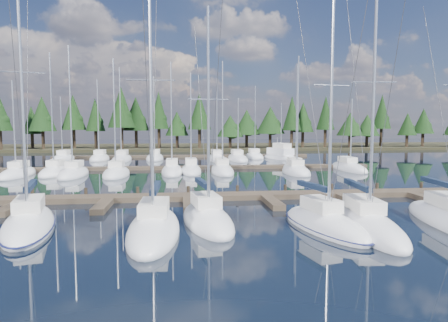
{
  "coord_description": "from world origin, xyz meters",
  "views": [
    {
      "loc": [
        -0.68,
        -12.89,
        5.73
      ],
      "look_at": [
        3.23,
        22.0,
        2.63
      ],
      "focal_mm": 32.0,
      "sensor_mm": 36.0,
      "label": 1
    }
  ],
  "objects": [
    {
      "name": "front_sailboat_1",
      "position": [
        -9.04,
        9.95,
        0.3
      ],
      "size": [
        4.7,
        9.52,
        15.53
      ],
      "color": "white",
      "rests_on": "ground"
    },
    {
      "name": "tree_line",
      "position": [
        -2.58,
        80.19,
        7.56
      ],
      "size": [
        185.98,
        11.68,
        13.91
      ],
      "color": "black",
      "rests_on": "far_shore"
    },
    {
      "name": "front_sailboat_4",
      "position": [
        7.27,
        8.08,
        0.3
      ],
      "size": [
        4.08,
        8.24,
        14.3
      ],
      "color": "white",
      "rests_on": "ground"
    },
    {
      "name": "front_sailboat_3",
      "position": [
        0.89,
        10.02,
        0.29
      ],
      "size": [
        3.66,
        8.09,
        13.1
      ],
      "color": "white",
      "rests_on": "ground"
    },
    {
      "name": "back_docks",
      "position": [
        0.0,
        49.58,
        0.2
      ],
      "size": [
        50.0,
        21.8,
        0.4
      ],
      "color": "#473B2C",
      "rests_on": "ground"
    },
    {
      "name": "front_sailboat_5",
      "position": [
        9.56,
        7.81,
        0.29
      ],
      "size": [
        3.54,
        9.67,
        14.56
      ],
      "color": "white",
      "rests_on": "ground"
    },
    {
      "name": "back_sailboat_rows",
      "position": [
        -0.62,
        44.94,
        0.26
      ],
      "size": [
        43.87,
        31.65,
        15.84
      ],
      "color": "white",
      "rests_on": "ground"
    },
    {
      "name": "ground",
      "position": [
        0.0,
        30.0,
        0.0
      ],
      "size": [
        260.0,
        260.0,
        0.0
      ],
      "primitive_type": "plane",
      "color": "black",
      "rests_on": "ground"
    },
    {
      "name": "main_dock",
      "position": [
        0.0,
        17.36,
        0.2
      ],
      "size": [
        44.0,
        6.13,
        0.9
      ],
      "color": "#473B2C",
      "rests_on": "ground"
    },
    {
      "name": "motor_yacht_right",
      "position": [
        16.7,
        54.45,
        0.5
      ],
      "size": [
        6.18,
        9.54,
        4.53
      ],
      "color": "white",
      "rests_on": "ground"
    },
    {
      "name": "far_shore",
      "position": [
        0.0,
        90.0,
        0.3
      ],
      "size": [
        220.0,
        30.0,
        0.6
      ],
      "primitive_type": "cube",
      "color": "#2B2818",
      "rests_on": "ground"
    },
    {
      "name": "front_sailboat_2",
      "position": [
        -2.07,
        8.19,
        0.29
      ],
      "size": [
        2.89,
        9.11,
        14.58
      ],
      "color": "white",
      "rests_on": "ground"
    }
  ]
}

